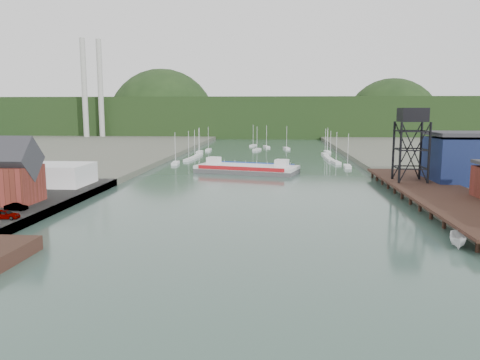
# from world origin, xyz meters

# --- Properties ---
(ground) EXTENTS (600.00, 600.00, 0.00)m
(ground) POSITION_xyz_m (0.00, 0.00, 0.00)
(ground) COLOR #304B43
(ground) RESTS_ON ground
(east_pier) EXTENTS (14.00, 70.00, 2.45)m
(east_pier) POSITION_xyz_m (37.00, 45.00, 1.90)
(east_pier) COLOR black
(east_pier) RESTS_ON ground
(harbor_building) EXTENTS (12.20, 8.20, 8.90)m
(harbor_building) POSITION_xyz_m (-42.00, 30.00, 6.09)
(harbor_building) COLOR #4F2016
(harbor_building) RESTS_ON west_quay
(white_shed) EXTENTS (18.00, 12.00, 4.50)m
(white_shed) POSITION_xyz_m (-44.00, 50.00, 3.85)
(white_shed) COLOR silver
(white_shed) RESTS_ON west_quay
(lift_tower) EXTENTS (6.50, 6.50, 16.00)m
(lift_tower) POSITION_xyz_m (35.00, 58.00, 15.65)
(lift_tower) COLOR black
(lift_tower) RESTS_ON east_pier
(blue_shed) EXTENTS (20.50, 14.50, 11.30)m
(blue_shed) POSITION_xyz_m (50.00, 60.00, 7.06)
(blue_shed) COLOR #0C1234
(blue_shed) RESTS_ON east_land
(marina_sailboats) EXTENTS (57.71, 92.65, 0.90)m
(marina_sailboats) POSITION_xyz_m (0.08, 138.46, 0.35)
(marina_sailboats) COLOR silver
(marina_sailboats) RESTS_ON ground
(smokestacks) EXTENTS (11.20, 8.20, 60.00)m
(smokestacks) POSITION_xyz_m (-106.00, 232.50, 30.00)
(smokestacks) COLOR #B0B0AB
(smokestacks) RESTS_ON ground
(distant_hills) EXTENTS (500.00, 120.00, 80.00)m
(distant_hills) POSITION_xyz_m (-3.98, 301.35, 10.38)
(distant_hills) COLOR black
(distant_hills) RESTS_ON ground
(chain_ferry) EXTENTS (30.45, 18.50, 4.10)m
(chain_ferry) POSITION_xyz_m (-2.78, 85.38, 1.18)
(chain_ferry) COLOR #4B4B4D
(chain_ferry) RESTS_ON ground
(motorboat) EXTENTS (3.28, 5.51, 2.00)m
(motorboat) POSITION_xyz_m (29.22, 13.73, 1.00)
(motorboat) COLOR silver
(motorboat) RESTS_ON ground
(car_west_a) EXTENTS (4.20, 1.81, 1.41)m
(car_west_a) POSITION_xyz_m (-34.41, 18.19, 2.31)
(car_west_a) COLOR #999999
(car_west_a) RESTS_ON west_quay
(car_west_b) EXTENTS (3.59, 1.28, 1.18)m
(car_west_b) POSITION_xyz_m (-36.11, 24.00, 2.19)
(car_west_b) COLOR #999999
(car_west_b) RESTS_ON west_quay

